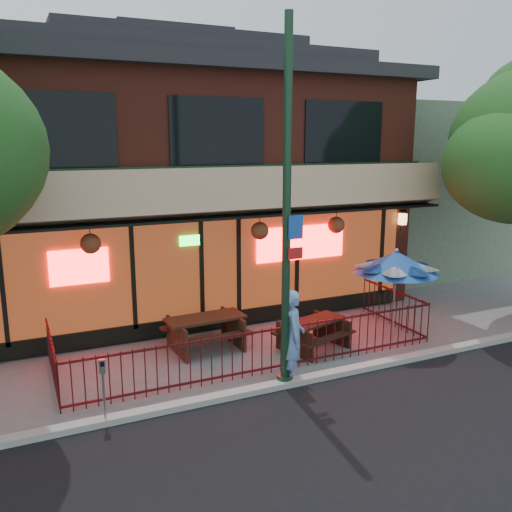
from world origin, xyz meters
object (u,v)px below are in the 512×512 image
Objects in this scene: picnic_table_left at (206,328)px; picnic_table_right at (313,330)px; patio_umbrella at (396,262)px; parking_meter_near at (103,380)px; pedestrian at (293,337)px; street_light at (287,229)px.

picnic_table_left is 1.00× the size of picnic_table_right.
patio_umbrella is (4.34, -1.35, 1.44)m from picnic_table_left.
pedestrian is at bearing 2.00° from parking_meter_near.
parking_meter_near is at bearing -178.74° from street_light.
patio_umbrella is (2.05, -0.31, 1.49)m from picnic_table_right.
picnic_table_right is 2.56m from patio_umbrella.
street_light is 2.20m from pedestrian.
picnic_table_right is (1.49, 1.42, -2.70)m from street_light.
pedestrian is at bearing -67.34° from picnic_table_left.
picnic_table_left is at bearing 108.11° from street_light.
picnic_table_left is 2.64m from pedestrian.
street_light is 3.90m from patio_umbrella.
picnic_table_left is at bearing 44.78° from pedestrian.
picnic_table_right is 0.82× the size of patio_umbrella.
patio_umbrella reaches higher than picnic_table_right.
picnic_table_left is 1.59× the size of parking_meter_near.
street_light is 4.24m from parking_meter_near.
picnic_table_left reaches higher than picnic_table_right.
parking_meter_near is at bearing 114.12° from pedestrian.
parking_meter_near is at bearing -170.52° from patio_umbrella.
picnic_table_left is 0.98× the size of pedestrian.
picnic_table_right is 1.94m from pedestrian.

